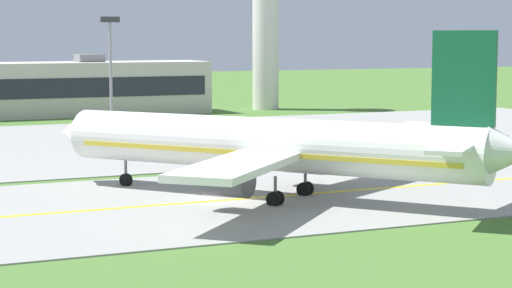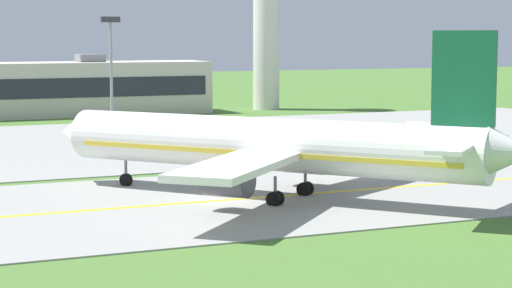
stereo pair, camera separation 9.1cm
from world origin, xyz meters
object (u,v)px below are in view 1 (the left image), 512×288
airplane_lead (273,145)px  service_truck_baggage (420,133)px  control_tower (266,1)px  apron_light_mast (111,60)px

airplane_lead → service_truck_baggage: bearing=39.7°
control_tower → apron_light_mast: size_ratio=2.06×
control_tower → service_truck_baggage: bearing=-98.2°
airplane_lead → apron_light_mast: apron_light_mast is taller
airplane_lead → apron_light_mast: size_ratio=2.28×
airplane_lead → service_truck_baggage: (30.11, 24.96, -2.60)m
airplane_lead → apron_light_mast: bearing=87.1°
service_truck_baggage → apron_light_mast: size_ratio=0.43×
airplane_lead → control_tower: (38.46, 83.13, 13.92)m
airplane_lead → control_tower: bearing=65.2°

